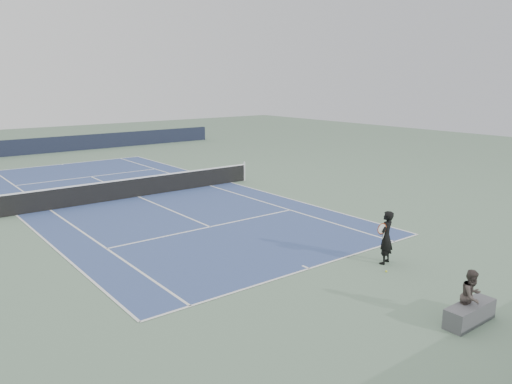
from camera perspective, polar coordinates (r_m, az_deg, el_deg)
ground at (r=24.78m, az=-13.30°, el=-0.54°), size 80.00×80.00×0.00m
court_surface at (r=24.78m, az=-13.30°, el=-0.53°), size 10.97×23.77×0.01m
tennis_net at (r=24.67m, az=-13.36°, el=0.60°), size 12.90×0.10×1.07m
windscreen_far at (r=41.41m, az=-23.85°, el=4.82°), size 30.00×0.25×1.20m
tennis_player at (r=15.83m, az=14.62°, el=-5.04°), size 0.82×0.62×1.67m
tennis_ball at (r=15.39m, az=14.65°, el=-8.75°), size 0.06×0.06×0.06m
spectator_bench at (r=12.85m, az=23.32°, el=-11.72°), size 1.52×0.54×1.32m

